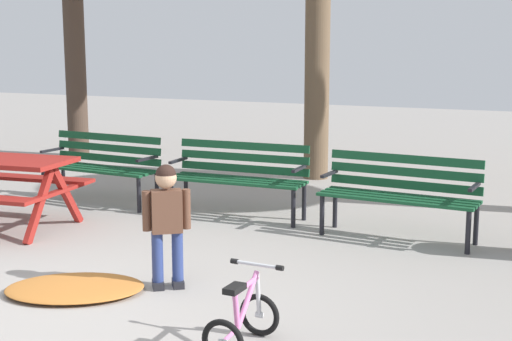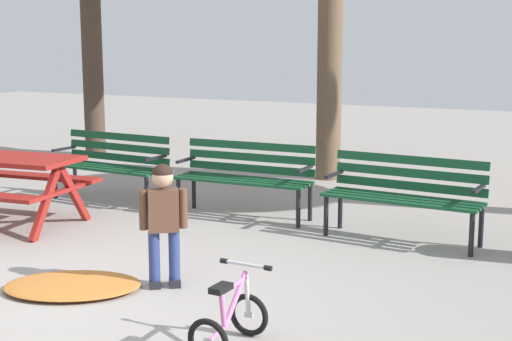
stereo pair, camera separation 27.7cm
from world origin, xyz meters
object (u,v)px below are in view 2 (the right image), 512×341
object	(u,v)px
child_standing	(163,215)
park_bench_far_left	(112,161)
park_bench_right	(405,191)
park_bench_left	(246,173)
kids_bicycle	(229,320)

from	to	relation	value
child_standing	park_bench_far_left	bearing A→B (deg)	134.53
park_bench_far_left	child_standing	size ratio (longest dim) A/B	1.58
park_bench_right	child_standing	bearing A→B (deg)	-120.45
park_bench_far_left	park_bench_left	size ratio (longest dim) A/B	1.01
park_bench_right	child_standing	size ratio (longest dim) A/B	1.58
park_bench_right	kids_bicycle	size ratio (longest dim) A/B	2.85
child_standing	kids_bicycle	distance (m)	1.45
park_bench_far_left	kids_bicycle	size ratio (longest dim) A/B	2.86
park_bench_far_left	child_standing	distance (m)	3.48
park_bench_far_left	kids_bicycle	bearing A→B (deg)	-43.55
child_standing	kids_bicycle	world-z (taller)	child_standing
park_bench_right	park_bench_far_left	bearing A→B (deg)	177.48
park_bench_left	kids_bicycle	bearing A→B (deg)	-64.12
kids_bicycle	park_bench_left	bearing A→B (deg)	115.88
park_bench_far_left	kids_bicycle	world-z (taller)	park_bench_far_left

